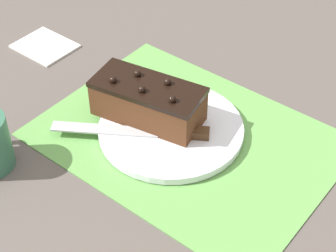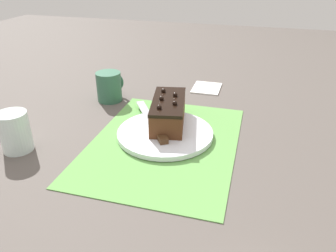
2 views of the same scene
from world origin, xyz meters
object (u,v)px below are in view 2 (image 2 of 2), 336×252
Objects in this scene: cake_plate at (165,133)px; chocolate_cake at (168,111)px; drinking_glass at (15,132)px; serving_knife at (155,127)px; coffee_mug at (109,86)px.

cake_plate is 0.06m from chocolate_cake.
drinking_glass is at bearing 122.16° from chocolate_cake.
serving_knife is at bearing 78.37° from cake_plate.
chocolate_cake is at bearing -120.57° from coffee_mug.
chocolate_cake is (0.04, 0.00, 0.04)m from cake_plate.
serving_knife is at bearing -61.32° from drinking_glass.
cake_plate is 1.23× the size of chocolate_cake.
cake_plate is at bearing -127.77° from coffee_mug.
coffee_mug is at bearing 59.43° from chocolate_cake.
chocolate_cake is 2.15× the size of coffee_mug.
serving_knife is 0.32m from drinking_glass.
chocolate_cake is 2.05× the size of drinking_glass.
coffee_mug is at bearing 106.78° from serving_knife.
coffee_mug reaches higher than serving_knife.
drinking_glass reaches higher than cake_plate.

